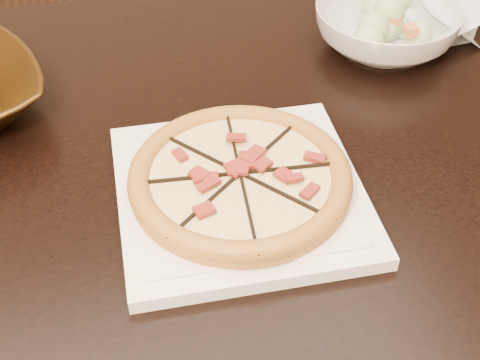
# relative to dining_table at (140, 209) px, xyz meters

# --- Properties ---
(dining_table) EXTENTS (1.35, 0.89, 0.75)m
(dining_table) POSITION_rel_dining_table_xyz_m (0.00, 0.00, 0.00)
(dining_table) COLOR black
(dining_table) RESTS_ON floor
(plate) EXTENTS (0.30, 0.30, 0.02)m
(plate) POSITION_rel_dining_table_xyz_m (0.11, -0.12, 0.12)
(plate) COLOR white
(plate) RESTS_ON dining_table
(pizza) EXTENTS (0.26, 0.26, 0.03)m
(pizza) POSITION_rel_dining_table_xyz_m (0.11, -0.12, 0.14)
(pizza) COLOR #A87036
(pizza) RESTS_ON plate
(salad_bowl) EXTENTS (0.22, 0.22, 0.07)m
(salad_bowl) POSITION_rel_dining_table_xyz_m (0.41, 0.15, 0.14)
(salad_bowl) COLOR silver
(salad_bowl) RESTS_ON dining_table
(cling_film) EXTENTS (0.18, 0.15, 0.05)m
(cling_film) POSITION_rel_dining_table_xyz_m (0.51, 0.18, 0.13)
(cling_film) COLOR silver
(cling_film) RESTS_ON dining_table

